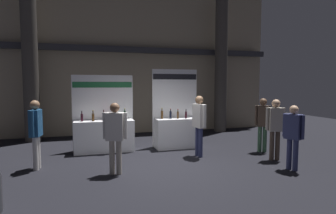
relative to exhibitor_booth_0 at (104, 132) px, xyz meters
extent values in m
plane|color=black|center=(1.38, -1.98, -0.60)|extent=(25.06, 25.06, 0.00)
cube|color=gray|center=(1.38, 3.17, 2.61)|extent=(12.53, 0.25, 6.42)
cube|color=#2D2D33|center=(1.38, 2.87, 2.93)|extent=(12.53, 0.20, 0.24)
cylinder|color=#423D38|center=(-2.44, 2.37, 2.40)|extent=(0.54, 0.54, 5.99)
cylinder|color=#423D38|center=(5.20, 2.37, 2.40)|extent=(0.54, 0.54, 5.99)
cube|color=white|center=(0.00, -0.05, -0.11)|extent=(1.80, 0.60, 0.98)
cube|color=white|center=(0.00, 0.29, 0.59)|extent=(1.89, 0.04, 2.38)
cube|color=#1E6638|center=(0.00, 0.27, 1.48)|extent=(1.84, 0.01, 0.18)
cylinder|color=black|center=(-0.65, -0.07, 0.49)|extent=(0.07, 0.07, 0.23)
cylinder|color=black|center=(-0.65, -0.07, 0.64)|extent=(0.03, 0.03, 0.07)
cylinder|color=black|center=(-0.65, -0.07, 0.69)|extent=(0.03, 0.03, 0.02)
cylinder|color=#472D14|center=(-0.33, -0.12, 0.50)|extent=(0.07, 0.07, 0.23)
cylinder|color=#472D14|center=(-0.33, -0.12, 0.65)|extent=(0.03, 0.03, 0.08)
cylinder|color=gold|center=(-0.33, -0.12, 0.71)|extent=(0.03, 0.03, 0.02)
cylinder|color=black|center=(-0.01, -0.01, 0.50)|extent=(0.07, 0.07, 0.24)
cylinder|color=black|center=(-0.01, -0.01, 0.66)|extent=(0.03, 0.03, 0.07)
cylinder|color=black|center=(-0.01, -0.01, 0.70)|extent=(0.03, 0.03, 0.02)
cylinder|color=black|center=(0.31, -0.10, 0.51)|extent=(0.06, 0.06, 0.26)
cylinder|color=black|center=(0.31, -0.10, 0.68)|extent=(0.03, 0.03, 0.08)
cylinder|color=gold|center=(0.31, -0.10, 0.73)|extent=(0.03, 0.03, 0.02)
cylinder|color=#19381E|center=(0.65, 0.03, 0.51)|extent=(0.07, 0.07, 0.27)
cylinder|color=#19381E|center=(0.65, 0.03, 0.68)|extent=(0.03, 0.03, 0.07)
cylinder|color=gold|center=(0.65, 0.03, 0.73)|extent=(0.03, 0.03, 0.02)
cube|color=maroon|center=(0.12, -0.23, 0.39)|extent=(0.22, 0.36, 0.02)
cube|color=white|center=(2.36, -0.17, -0.11)|extent=(1.48, 0.60, 0.97)
cube|color=white|center=(2.36, 0.17, 0.70)|extent=(1.56, 0.04, 2.59)
cube|color=black|center=(2.36, 0.15, 1.75)|extent=(1.51, 0.01, 0.18)
cylinder|color=#472D14|center=(1.84, -0.11, 0.51)|extent=(0.07, 0.07, 0.27)
cylinder|color=#472D14|center=(1.84, -0.11, 0.68)|extent=(0.03, 0.03, 0.07)
cylinder|color=gold|center=(1.84, -0.11, 0.72)|extent=(0.03, 0.03, 0.02)
cylinder|color=black|center=(2.12, -0.15, 0.50)|extent=(0.07, 0.07, 0.24)
cylinder|color=black|center=(2.12, -0.15, 0.65)|extent=(0.03, 0.03, 0.07)
cylinder|color=red|center=(2.12, -0.15, 0.69)|extent=(0.03, 0.03, 0.02)
cylinder|color=#472D14|center=(2.36, -0.19, 0.49)|extent=(0.06, 0.06, 0.23)
cylinder|color=#472D14|center=(2.36, -0.19, 0.64)|extent=(0.03, 0.03, 0.06)
cylinder|color=red|center=(2.36, -0.19, 0.68)|extent=(0.03, 0.03, 0.02)
cylinder|color=black|center=(2.62, -0.23, 0.49)|extent=(0.06, 0.06, 0.22)
cylinder|color=black|center=(2.62, -0.23, 0.63)|extent=(0.03, 0.03, 0.06)
cylinder|color=black|center=(2.62, -0.23, 0.67)|extent=(0.03, 0.03, 0.02)
cylinder|color=black|center=(2.89, -0.24, 0.51)|extent=(0.07, 0.07, 0.26)
cylinder|color=black|center=(2.89, -0.24, 0.68)|extent=(0.03, 0.03, 0.08)
cylinder|color=gold|center=(2.89, -0.24, 0.73)|extent=(0.03, 0.03, 0.02)
cylinder|color=#33563D|center=(4.75, -1.49, -0.20)|extent=(0.12, 0.12, 0.80)
cylinder|color=#33563D|center=(4.62, -1.42, -0.20)|extent=(0.12, 0.12, 0.80)
cube|color=#47382D|center=(4.69, -1.46, 0.52)|extent=(0.38, 0.35, 0.64)
sphere|color=brown|center=(4.69, -1.46, 0.96)|extent=(0.22, 0.22, 0.22)
cylinder|color=#47382D|center=(4.86, -1.55, 0.54)|extent=(0.08, 0.08, 0.60)
cylinder|color=#47382D|center=(4.51, -1.36, 0.54)|extent=(0.08, 0.08, 0.60)
cylinder|color=silver|center=(-1.72, -1.50, -0.19)|extent=(0.12, 0.12, 0.82)
cylinder|color=silver|center=(-1.70, -1.33, -0.19)|extent=(0.12, 0.12, 0.82)
cube|color=navy|center=(-1.71, -1.41, 0.55)|extent=(0.27, 0.42, 0.65)
sphere|color=#8C6647|center=(-1.71, -1.41, 0.99)|extent=(0.23, 0.23, 0.23)
cylinder|color=navy|center=(-1.74, -1.65, 0.57)|extent=(0.08, 0.08, 0.62)
cylinder|color=navy|center=(-1.68, -1.17, 0.57)|extent=(0.08, 0.08, 0.62)
cylinder|color=#ADA393|center=(0.04, -2.33, -0.20)|extent=(0.12, 0.12, 0.81)
cylinder|color=#ADA393|center=(0.19, -2.38, -0.20)|extent=(0.12, 0.12, 0.81)
cube|color=silver|center=(0.11, -2.35, 0.53)|extent=(0.45, 0.36, 0.64)
sphere|color=brown|center=(0.11, -2.35, 0.96)|extent=(0.22, 0.22, 0.22)
cylinder|color=silver|center=(-0.12, -2.28, 0.54)|extent=(0.08, 0.08, 0.61)
cylinder|color=silver|center=(0.34, -2.43, 0.54)|extent=(0.08, 0.08, 0.61)
cylinder|color=navy|center=(2.58, -1.32, -0.17)|extent=(0.12, 0.12, 0.85)
cylinder|color=navy|center=(2.61, -1.50, -0.17)|extent=(0.12, 0.12, 0.85)
cube|color=silver|center=(2.59, -1.41, 0.59)|extent=(0.26, 0.47, 0.67)
sphere|color=#8C6647|center=(2.59, -1.41, 1.05)|extent=(0.23, 0.23, 0.23)
cylinder|color=silver|center=(2.56, -1.14, 0.61)|extent=(0.08, 0.08, 0.64)
cylinder|color=silver|center=(2.63, -1.67, 0.61)|extent=(0.08, 0.08, 0.64)
cylinder|color=navy|center=(4.26, -3.16, -0.22)|extent=(0.12, 0.12, 0.76)
cylinder|color=navy|center=(4.31, -3.31, -0.22)|extent=(0.12, 0.12, 0.76)
cube|color=navy|center=(4.29, -3.23, 0.47)|extent=(0.35, 0.43, 0.61)
sphere|color=tan|center=(4.29, -3.23, 0.88)|extent=(0.21, 0.21, 0.21)
cylinder|color=navy|center=(4.20, -3.02, 0.48)|extent=(0.08, 0.08, 0.57)
cylinder|color=navy|center=(4.37, -3.45, 0.48)|extent=(0.08, 0.08, 0.57)
cylinder|color=#47382D|center=(4.53, -2.38, -0.19)|extent=(0.12, 0.12, 0.81)
cylinder|color=#47382D|center=(4.37, -2.33, -0.19)|extent=(0.12, 0.12, 0.81)
cube|color=#ADA393|center=(4.45, -2.35, 0.53)|extent=(0.42, 0.35, 0.64)
sphere|color=tan|center=(4.45, -2.35, 0.97)|extent=(0.22, 0.22, 0.22)
cylinder|color=#ADA393|center=(4.67, -2.41, 0.55)|extent=(0.08, 0.08, 0.61)
cylinder|color=#ADA393|center=(4.23, -2.30, 0.55)|extent=(0.08, 0.08, 0.61)
camera|label=1|loc=(-0.49, -8.72, 1.48)|focal=29.53mm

